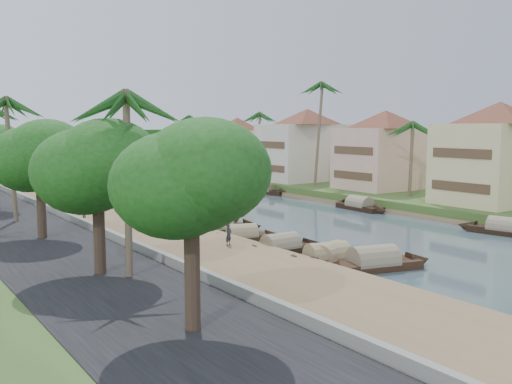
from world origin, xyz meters
TOP-DOWN VIEW (x-y plane):
  - ground at (0.00, 0.00)m, footprint 220.00×220.00m
  - left_bank at (-16.00, 20.00)m, footprint 10.00×180.00m
  - right_bank at (19.00, 20.00)m, footprint 16.00×180.00m
  - retaining_wall at (-20.20, 20.00)m, footprint 0.40×180.00m
  - far_right_fill at (56.00, 20.00)m, footprint 60.00×220.00m
  - treeline at (0.00, 100.00)m, footprint 120.00×14.00m
  - bridge at (0.00, 72.00)m, footprint 28.00×4.00m
  - building_near at (18.99, -2.00)m, footprint 14.85×14.85m
  - building_mid at (19.99, 14.00)m, footprint 14.11×14.11m
  - building_far at (18.99, 28.00)m, footprint 15.59×15.59m
  - building_distant at (19.99, 48.00)m, footprint 12.62×12.62m
  - sampan_0 at (-7.87, -10.80)m, footprint 8.79×3.85m
  - sampan_1 at (-9.10, -8.15)m, footprint 6.84×3.60m
  - sampan_2 at (-9.35, -8.17)m, footprint 8.20×3.09m
  - sampan_3 at (-9.81, -3.76)m, footprint 7.50×1.83m
  - sampan_4 at (-9.77, 1.27)m, footprint 6.77×3.29m
  - sampan_5 at (-9.39, 5.93)m, footprint 8.36×5.04m
  - sampan_6 at (-9.26, 8.20)m, footprint 8.36×2.59m
  - sampan_7 at (-8.64, 11.11)m, footprint 7.61×2.45m
  - sampan_8 at (-9.19, 12.27)m, footprint 8.34×3.74m
  - sampan_9 at (-8.99, 16.00)m, footprint 9.45×3.35m
  - sampan_10 at (-9.42, 20.30)m, footprint 8.21×2.32m
  - sampan_11 at (-9.16, 20.56)m, footprint 6.96×2.15m
  - sampan_12 at (-9.02, 24.18)m, footprint 9.00×2.80m
  - sampan_13 at (-10.15, 27.87)m, footprint 7.81×4.28m
  - sampan_14 at (9.81, -8.93)m, footprint 3.25×8.79m
  - sampan_15 at (9.88, 8.14)m, footprint 2.10×8.16m
  - sampan_16 at (9.80, 26.00)m, footprint 4.73×8.80m
  - canoe_1 at (-8.78, -1.55)m, footprint 5.37×0.95m
  - canoe_2 at (-8.32, 20.23)m, footprint 5.85×3.89m
  - palm_1 at (16.00, 6.55)m, footprint 3.20×3.20m
  - palm_2 at (15.00, 21.23)m, footprint 3.20×3.20m
  - palm_3 at (16.00, 36.42)m, footprint 3.20×3.20m
  - palm_4 at (-23.00, -8.43)m, footprint 3.20×3.20m
  - palm_5 at (-24.00, 12.68)m, footprint 3.20×3.20m
  - palm_7 at (14.00, 54.89)m, footprint 3.20×3.20m
  - tree_0 at (-24.00, -16.98)m, footprint 4.83×4.83m
  - tree_1 at (-24.00, -6.96)m, footprint 5.39×5.39m
  - tree_2 at (-24.00, 4.46)m, footprint 5.40×5.40m
  - tree_6 at (24.00, 29.90)m, footprint 4.24×4.24m
  - person_near at (-13.37, -2.51)m, footprint 0.66×0.57m
  - person_far at (-17.89, 14.93)m, footprint 0.92×0.91m

SIDE VIEW (x-z plane):
  - ground at x=0.00m, z-range 0.00..0.00m
  - canoe_2 at x=-8.32m, z-range -0.35..0.55m
  - canoe_1 at x=-8.78m, z-range -0.33..0.53m
  - left_bank at x=-16.00m, z-range 0.00..0.80m
  - sampan_4 at x=-9.77m, z-range -0.56..1.37m
  - sampan_11 at x=-9.16m, z-range -0.59..1.41m
  - sampan_7 at x=-8.64m, z-range -0.60..1.42m
  - sampan_1 at x=-9.10m, z-range -0.60..1.43m
  - sampan_3 at x=-9.81m, z-range -0.61..1.43m
  - sampan_14 at x=9.81m, z-range -0.64..1.47m
  - sampan_12 at x=-9.02m, z-range -0.65..1.47m
  - sampan_2 at x=-9.35m, z-range -0.65..1.48m
  - sampan_13 at x=-10.15m, z-range -0.65..1.48m
  - sampan_16 at x=9.80m, z-range -0.66..1.49m
  - sampan_15 at x=9.88m, z-range -0.67..1.50m
  - sampan_10 at x=-9.42m, z-range -0.70..1.53m
  - sampan_0 at x=-7.87m, z-range -0.72..1.55m
  - sampan_9 at x=-8.99m, z-range -0.75..1.58m
  - sampan_6 at x=-9.26m, z-range -0.79..1.64m
  - sampan_8 at x=-9.19m, z-range -0.82..1.66m
  - sampan_5 at x=-9.39m, z-range -0.86..1.71m
  - far_right_fill at x=56.00m, z-range 0.00..1.15m
  - right_bank at x=19.00m, z-range 0.00..1.20m
  - retaining_wall at x=-20.20m, z-range 0.80..1.90m
  - person_far at x=-17.89m, z-range 0.80..2.30m
  - person_near at x=-13.37m, z-range 0.80..2.33m
  - bridge at x=0.00m, z-range 0.52..2.92m
  - treeline at x=0.00m, z-range 0.00..8.00m
  - tree_6 at x=24.00m, z-range 2.58..9.00m
  - building_distant at x=19.99m, z-range 1.28..10.48m
  - building_mid at x=19.99m, z-range 1.28..10.98m
  - building_near at x=18.99m, z-range 1.28..11.48m
  - building_far at x=18.99m, z-range 1.28..11.48m
  - tree_1 at x=-24.00m, z-range 2.98..10.72m
  - tree_2 at x=-24.00m, z-range 3.01..10.82m
  - tree_0 at x=-24.00m, z-range 3.15..10.83m
  - palm_1 at x=16.00m, z-range 4.25..13.80m
  - palm_4 at x=-23.00m, z-range 4.96..15.58m
  - palm_7 at x=14.00m, z-range 4.89..15.82m
  - palm_3 at x=16.00m, z-range 5.00..16.15m
  - palm_5 at x=-24.00m, z-range 5.19..16.33m
  - palm_2 at x=15.00m, z-range 6.65..21.39m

